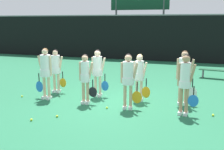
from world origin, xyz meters
The scene contains 17 objects.
ground_plane centered at (0.00, 0.00, 0.00)m, with size 140.00×140.00×0.00m, color #216642.
fence_windscreen centered at (0.00, 9.88, 1.60)m, with size 60.00×0.08×3.17m.
scoreboard centered at (-1.58, 11.06, 3.89)m, with size 4.31×0.15×4.94m.
bench_courtside centered at (3.87, 5.06, 0.38)m, with size 2.20×0.65×0.43m.
player_0 centered at (-2.37, -0.38, 1.08)m, with size 0.69×0.41×1.82m.
player_1 centered at (-0.81, -0.46, 0.98)m, with size 0.62×0.32×1.67m.
player_2 centered at (0.68, -0.54, 1.05)m, with size 0.68×0.38×1.75m.
player_3 centered at (2.39, -0.54, 1.08)m, with size 0.63×0.34×1.81m.
player_4 centered at (-2.46, 0.49, 0.98)m, with size 0.65×0.38×1.67m.
player_5 centered at (-0.73, 0.48, 1.03)m, with size 0.65×0.37×1.73m.
player_6 centered at (0.83, 0.42, 0.96)m, with size 0.62×0.34×1.64m.
player_7 centered at (2.30, 0.44, 1.08)m, with size 0.69×0.40×1.81m.
tennis_ball_0 centered at (-1.61, -2.40, 0.04)m, with size 0.07×0.07×0.07m, color #CCE033.
tennis_ball_1 centered at (0.05, -0.76, 0.03)m, with size 0.07×0.07×0.07m, color #CCE033.
tennis_ball_2 centered at (-3.34, -0.51, 0.03)m, with size 0.06×0.06×0.06m, color #CCE033.
tennis_ball_3 centered at (3.23, -0.42, 0.04)m, with size 0.07×0.07×0.07m, color #CCE033.
tennis_ball_4 centered at (-1.08, -1.93, 0.04)m, with size 0.07×0.07×0.07m, color #CCE033.
Camera 1 is at (2.69, -8.25, 2.74)m, focal length 42.00 mm.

